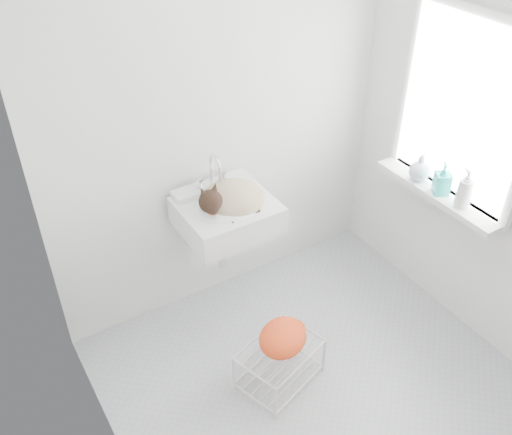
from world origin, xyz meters
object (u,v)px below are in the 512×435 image
sink (227,203)px  bottle_a (461,206)px  bottle_b (440,193)px  bottle_c (418,179)px  wire_rack (279,362)px  cat (230,198)px

sink → bottle_a: bearing=-32.9°
bottle_a → bottle_b: bottle_a is taller
bottle_b → bottle_c: bottle_b is taller
bottle_a → wire_rack: bearing=175.7°
sink → cat: cat is taller
bottle_c → wire_rack: bearing=-167.8°
sink → wire_rack: sink is taller
sink → bottle_c: 1.18m
wire_rack → bottle_c: (1.16, 0.25, 0.70)m
bottle_c → bottle_a: bearing=-90.0°
cat → wire_rack: 0.97m
cat → bottle_c: (1.11, -0.37, -0.04)m
wire_rack → bottle_c: bottle_c is taller
bottle_b → bottle_c: bearing=90.0°
sink → bottle_c: (1.12, -0.39, 0.00)m
bottle_b → cat: bearing=153.7°
bottle_b → bottle_a: bearing=-90.0°
cat → sink: bearing=140.6°
sink → bottle_a: (1.12, -0.72, 0.00)m
bottle_a → bottle_b: (0.00, 0.16, 0.00)m
bottle_b → bottle_c: size_ratio=1.16×
wire_rack → bottle_a: size_ratio=2.20×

